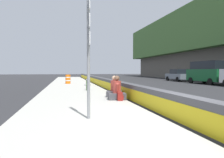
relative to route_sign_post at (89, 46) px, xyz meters
The scene contains 11 objects.
ground_plane 3.50m from the route_sign_post, 105.95° to the right, with size 160.00×160.00×0.00m, color #2B2B2D.
sidewalk_strip 2.29m from the route_sign_post, behind, with size 80.00×4.40×0.14m, color #B5B2A8.
jersey_barrier 3.24m from the route_sign_post, 105.98° to the right, with size 76.00×0.45×0.85m.
route_sign_post is the anchor object (origin of this frame).
fire_hydrant 8.89m from the route_sign_post, ahead, with size 0.26×0.46×0.88m.
seated_person_foreground 4.49m from the route_sign_post, 24.88° to the right, with size 0.79×0.90×1.15m.
seated_person_middle 5.45m from the route_sign_post, 21.09° to the right, with size 0.89×0.96×1.12m.
backpack 4.25m from the route_sign_post, 28.03° to the right, with size 0.32×0.28×0.40m.
construction_barrel 16.55m from the route_sign_post, ahead, with size 0.54×0.54×0.95m.
parked_car_fourth 20.79m from the route_sign_post, 45.30° to the right, with size 5.17×2.25×2.56m.
parked_car_midline 25.77m from the route_sign_post, 35.20° to the right, with size 4.52×2.00×1.71m.
Camera 1 is at (-5.34, 3.23, 1.54)m, focal length 33.89 mm.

